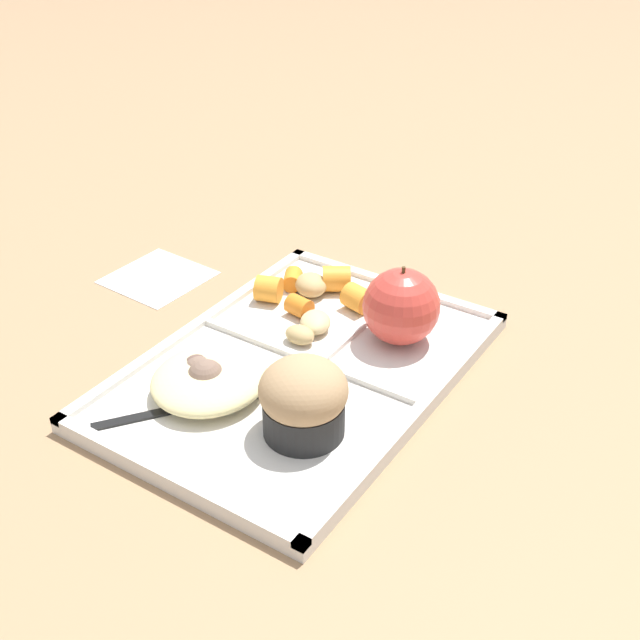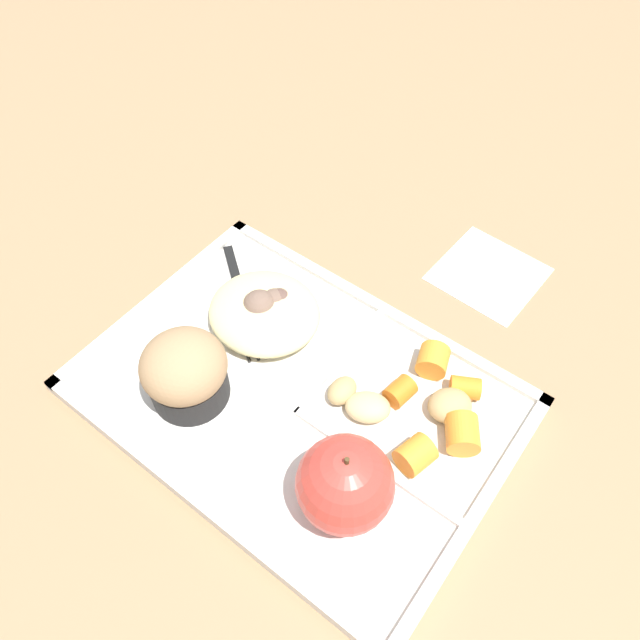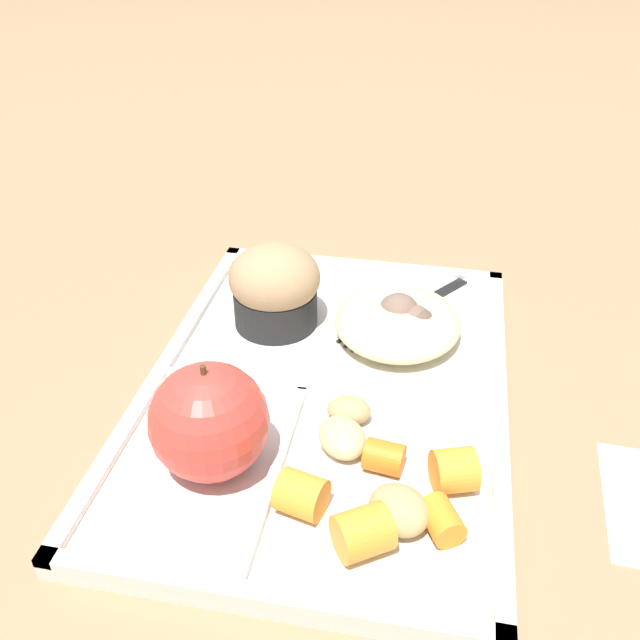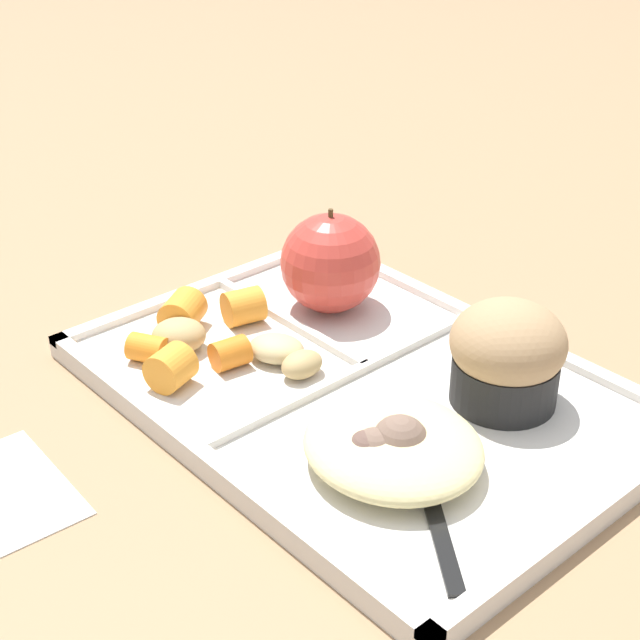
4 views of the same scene
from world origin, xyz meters
name	(u,v)px [view 3 (image 3 of 4)]	position (x,y,z in m)	size (l,w,h in m)	color
ground	(326,397)	(0.00, 0.00, 0.00)	(6.00, 6.00, 0.00)	#997551
lunch_tray	(325,392)	(0.00, 0.00, 0.01)	(0.37, 0.26, 0.02)	silver
green_apple	(209,421)	(-0.09, 0.06, 0.05)	(0.07, 0.07, 0.08)	#C63D33
bran_muffin	(275,288)	(0.07, 0.06, 0.04)	(0.07, 0.07, 0.07)	black
carrot_slice_large	(442,520)	(-0.12, -0.09, 0.02)	(0.02, 0.02, 0.03)	orange
carrot_slice_back	(384,457)	(-0.07, -0.05, 0.02)	(0.02, 0.02, 0.02)	orange
carrot_slice_center	(363,532)	(-0.14, -0.05, 0.02)	(0.03, 0.03, 0.03)	orange
carrot_slice_diagonal	(454,470)	(-0.08, -0.09, 0.02)	(0.03, 0.03, 0.03)	orange
carrot_slice_edge	(301,495)	(-0.12, -0.01, 0.02)	(0.03, 0.03, 0.03)	orange
potato_chunk_wedge	(349,410)	(-0.03, -0.02, 0.02)	(0.03, 0.02, 0.02)	tan
potato_chunk_small	(342,438)	(-0.06, -0.02, 0.02)	(0.04, 0.03, 0.02)	tan
potato_chunk_corner	(399,510)	(-0.12, -0.06, 0.02)	(0.04, 0.03, 0.02)	tan
egg_noodle_pile	(398,322)	(0.07, -0.04, 0.02)	(0.11, 0.10, 0.03)	beige
meatball_front	(398,314)	(0.08, -0.04, 0.03)	(0.03, 0.03, 0.03)	#755B4C
meatball_center	(415,323)	(0.07, -0.06, 0.03)	(0.03, 0.03, 0.03)	#755B4C
meatball_side	(419,326)	(0.07, -0.06, 0.02)	(0.03, 0.03, 0.03)	brown
plastic_fork	(401,315)	(0.10, -0.05, 0.01)	(0.13, 0.10, 0.00)	black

